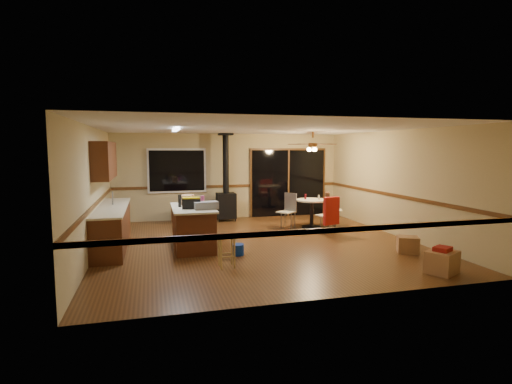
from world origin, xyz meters
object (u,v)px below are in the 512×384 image
object	(u,v)px
wood_stove	(226,196)
toolbox_black	(191,204)
box_corner_b	(408,244)
chair_left	(289,206)
toolbox_grey	(206,205)
dining_table	(312,209)
box_corner_a	(442,262)
blue_bucket	(237,250)
kitchen_island	(193,227)
chair_near	(331,211)
chair_right	(328,205)
bar_stool	(227,251)
box_under_window	(183,215)

from	to	relation	value
wood_stove	toolbox_black	bearing A→B (deg)	-112.35
box_corner_b	chair_left	bearing A→B (deg)	116.59
toolbox_grey	dining_table	bearing A→B (deg)	29.38
chair_left	box_corner_b	size ratio (longest dim) A/B	1.34
chair_left	box_corner_a	size ratio (longest dim) A/B	1.08
toolbox_black	blue_bucket	distance (m)	1.38
dining_table	toolbox_black	bearing A→B (deg)	-154.68
blue_bucket	box_corner_a	bearing A→B (deg)	-32.94
kitchen_island	chair_near	size ratio (longest dim) A/B	2.40
toolbox_grey	dining_table	size ratio (longest dim) A/B	0.59
wood_stove	chair_left	world-z (taller)	wood_stove
kitchen_island	dining_table	xyz separation A→B (m)	(3.35, 1.38, 0.08)
toolbox_grey	chair_near	xyz separation A→B (m)	(3.25, 0.87, -0.38)
kitchen_island	wood_stove	size ratio (longest dim) A/B	0.67
chair_left	chair_right	world-z (taller)	same
toolbox_black	dining_table	bearing A→B (deg)	25.32
dining_table	chair_near	distance (m)	0.89
chair_left	chair_near	world-z (taller)	same
wood_stove	blue_bucket	size ratio (longest dim) A/B	9.39
toolbox_grey	chair_right	xyz separation A→B (m)	(3.64, 1.87, -0.38)
chair_right	box_corner_b	distance (m)	3.09
toolbox_black	dining_table	size ratio (longest dim) A/B	0.45
wood_stove	chair_left	size ratio (longest dim) A/B	4.52
bar_stool	blue_bucket	distance (m)	0.86
blue_bucket	box_corner_b	size ratio (longest dim) A/B	0.65
toolbox_grey	blue_bucket	size ratio (longest dim) A/B	1.84
chair_left	chair_right	size ratio (longest dim) A/B	0.80
toolbox_black	chair_left	bearing A→B (deg)	32.33
toolbox_grey	chair_left	size ratio (longest dim) A/B	0.89
chair_near	box_corner_a	xyz separation A→B (m)	(0.50, -3.40, -0.40)
wood_stove	kitchen_island	bearing A→B (deg)	-113.09
chair_left	toolbox_grey	bearing A→B (deg)	-142.64
wood_stove	toolbox_black	world-z (taller)	wood_stove
bar_stool	box_under_window	size ratio (longest dim) A/B	1.07
chair_left	box_corner_a	bearing A→B (deg)	-74.20
box_corner_b	kitchen_island	bearing A→B (deg)	160.14
kitchen_island	box_corner_b	distance (m)	4.56
kitchen_island	box_corner_a	world-z (taller)	kitchen_island
chair_left	chair_near	xyz separation A→B (m)	(0.75, -1.04, 0.01)
wood_stove	box_corner_a	bearing A→B (deg)	-65.62
box_corner_b	box_under_window	bearing A→B (deg)	132.59
toolbox_grey	box_corner_a	world-z (taller)	toolbox_grey
box_under_window	box_corner_a	xyz separation A→B (m)	(3.99, -6.00, -0.03)
chair_left	blue_bucket	bearing A→B (deg)	-129.19
chair_near	box_corner_b	bearing A→B (deg)	-68.89
toolbox_black	box_under_window	bearing A→B (deg)	88.92
toolbox_grey	box_under_window	xyz separation A→B (m)	(-0.23, 3.48, -0.75)
box_under_window	chair_near	bearing A→B (deg)	-36.77
blue_bucket	chair_left	world-z (taller)	chair_left
blue_bucket	box_under_window	size ratio (longest dim) A/B	0.48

